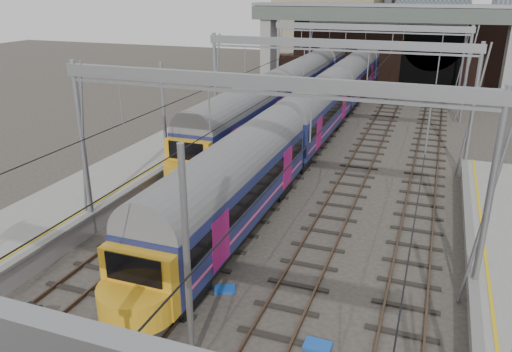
% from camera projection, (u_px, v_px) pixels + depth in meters
% --- Properties ---
extents(tracks, '(14.40, 80.00, 0.22)m').
position_uv_depth(tracks, '(302.00, 201.00, 26.89)').
color(tracks, '#4C3828').
rests_on(tracks, ground).
extents(overhead_line, '(16.80, 80.00, 8.00)m').
position_uv_depth(overhead_line, '(334.00, 62.00, 30.26)').
color(overhead_line, gray).
rests_on(overhead_line, ground).
extents(retaining_wall, '(28.00, 2.75, 9.00)m').
position_uv_depth(retaining_wall, '(400.00, 47.00, 57.33)').
color(retaining_wall, black).
rests_on(retaining_wall, ground).
extents(overbridge, '(28.00, 3.00, 9.25)m').
position_uv_depth(overbridge, '(383.00, 24.00, 51.53)').
color(overbridge, gray).
rests_on(overbridge, ground).
extents(train_main, '(2.68, 62.00, 4.65)m').
position_uv_depth(train_main, '(336.00, 92.00, 42.67)').
color(train_main, black).
rests_on(train_main, ground).
extents(train_second, '(2.74, 47.53, 4.73)m').
position_uv_depth(train_second, '(303.00, 81.00, 47.34)').
color(train_second, black).
rests_on(train_second, ground).
extents(relay_cabinet, '(0.66, 0.59, 1.14)m').
position_uv_depth(relay_cabinet, '(13.00, 333.00, 15.78)').
color(relay_cabinet, silver).
rests_on(relay_cabinet, ground).
extents(equip_cover_b, '(0.94, 0.82, 0.09)m').
position_uv_depth(equip_cover_b, '(225.00, 289.00, 18.97)').
color(equip_cover_b, blue).
rests_on(equip_cover_b, ground).
extents(equip_cover_c, '(0.89, 0.64, 0.10)m').
position_uv_depth(equip_cover_c, '(318.00, 346.00, 15.98)').
color(equip_cover_c, blue).
rests_on(equip_cover_c, ground).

